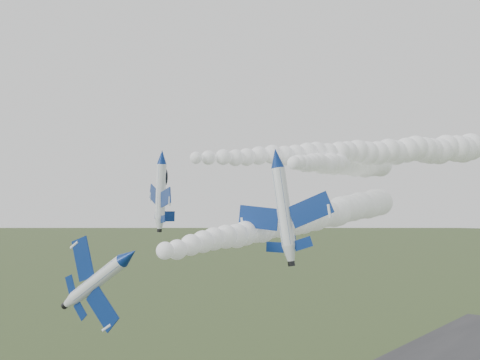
% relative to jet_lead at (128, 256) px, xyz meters
% --- Properties ---
extents(jet_lead, '(5.31, 11.50, 8.10)m').
position_rel_jet_lead_xyz_m(jet_lead, '(0.00, 0.00, 0.00)').
color(jet_lead, white).
extents(smoke_trail_jet_lead, '(13.21, 65.15, 5.14)m').
position_rel_jet_lead_xyz_m(smoke_trail_jet_lead, '(-3.21, 34.90, 2.81)').
color(smoke_trail_jet_lead, white).
extents(jet_pair_left, '(9.71, 11.12, 2.94)m').
position_rel_jet_lead_xyz_m(jet_pair_left, '(-17.41, 19.53, 11.69)').
color(jet_pair_left, white).
extents(smoke_trail_jet_pair_left, '(31.24, 59.88, 5.33)m').
position_rel_jet_lead_xyz_m(smoke_trail_jet_pair_left, '(-3.72, 50.95, 13.91)').
color(smoke_trail_jet_pair_left, white).
extents(jet_pair_right, '(11.95, 14.10, 3.74)m').
position_rel_jet_lead_xyz_m(jet_pair_right, '(1.92, 20.60, 10.44)').
color(jet_pair_right, white).
extents(smoke_trail_jet_pair_right, '(20.32, 60.39, 5.07)m').
position_rel_jet_lead_xyz_m(smoke_trail_jet_pair_right, '(-6.24, 53.96, 12.21)').
color(smoke_trail_jet_pair_right, white).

